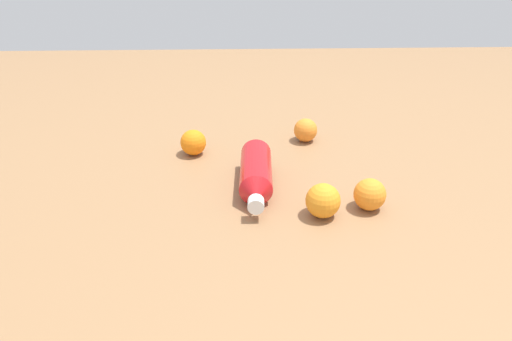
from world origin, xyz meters
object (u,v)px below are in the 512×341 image
object	(u,v)px
orange_2	(370,194)
orange_1	(323,201)
water_bottle	(256,175)
orange_3	(193,142)
orange_0	(306,130)

from	to	relation	value
orange_2	orange_1	bearing A→B (deg)	103.86
water_bottle	orange_3	distance (m)	0.24
orange_0	orange_2	bearing A→B (deg)	-164.62
water_bottle	orange_1	distance (m)	0.17
water_bottle	orange_0	size ratio (longest dim) A/B	3.96
orange_1	orange_2	world-z (taller)	orange_1
water_bottle	orange_0	distance (m)	0.29
orange_2	orange_0	bearing A→B (deg)	15.38
water_bottle	orange_3	xyz separation A→B (m)	(0.19, 0.15, -0.00)
orange_0	orange_3	distance (m)	0.30
orange_1	water_bottle	bearing A→B (deg)	50.27
water_bottle	orange_3	size ratio (longest dim) A/B	3.80
orange_1	orange_3	distance (m)	0.41
orange_1	orange_2	xyz separation A→B (m)	(0.03, -0.10, -0.00)
orange_1	orange_2	distance (m)	0.11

